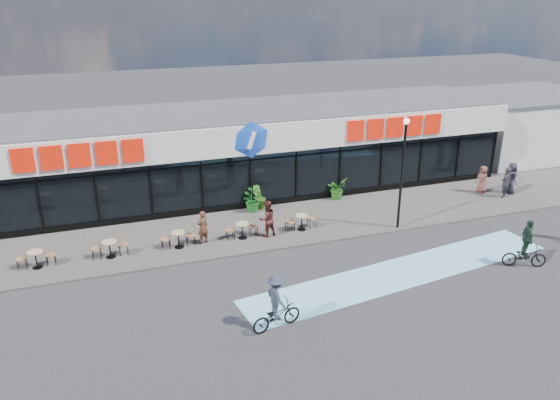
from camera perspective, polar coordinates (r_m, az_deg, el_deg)
name	(u,v)px	position (r m, az deg, el deg)	size (l,w,h in m)	color
ground	(298,271)	(22.52, 1.90, -7.41)	(120.00, 120.00, 0.00)	#28282B
sidewalk	(265,227)	(26.30, -1.55, -2.81)	(44.00, 5.00, 0.10)	#524D48
bike_lane	(403,272)	(22.94, 12.72, -7.39)	(14.00, 2.20, 0.01)	#77BFE1
building	(236,151)	(30.42, -4.65, 5.15)	(30.60, 6.57, 4.75)	black
neighbour_building	(522,123)	(41.24, 23.96, 7.35)	(9.20, 7.20, 4.11)	silver
lamp_post	(403,165)	(25.60, 12.71, 3.62)	(0.28, 0.28, 5.31)	black
bistro_set_1	(36,257)	(24.52, -24.15, -5.44)	(1.54, 0.62, 0.90)	tan
bistro_set_2	(110,247)	(24.33, -17.37, -4.67)	(1.54, 0.62, 0.90)	tan
bistro_set_3	(178,237)	(24.48, -10.61, -3.84)	(1.54, 0.62, 0.90)	tan
bistro_set_4	(242,228)	(24.97, -4.03, -2.97)	(1.54, 0.62, 0.90)	tan
bistro_set_5	(301,220)	(25.78, 2.21, -2.11)	(1.54, 0.62, 0.90)	tan
potted_plant_left	(251,201)	(27.77, -3.02, -0.07)	(1.04, 0.90, 1.15)	#1C621F
potted_plant_mid	(259,197)	(28.07, -2.21, 0.30)	(0.69, 0.56, 1.25)	#315C1A
potted_plant_right	(337,188)	(29.56, 5.97, 1.21)	(1.04, 0.90, 1.16)	#29681D
patron_left	(203,227)	(24.49, -8.09, -2.85)	(0.56, 0.37, 1.55)	#4B2B1B
patron_right	(267,219)	(24.90, -1.37, -1.96)	(0.84, 0.66, 1.73)	#471D19
pedestrian_a	(482,179)	(32.20, 20.38, 2.04)	(0.76, 0.49, 1.55)	brown
pedestrian_b	(511,178)	(32.70, 23.00, 2.14)	(0.86, 0.56, 1.75)	#24222B
pedestrian_c	(505,182)	(31.94, 22.48, 1.72)	(0.62, 0.41, 1.70)	#222129
cyclist_a	(525,250)	(24.67, 24.27, -4.74)	(1.88, 1.27, 2.09)	black
cyclist_c	(276,307)	(18.66, -0.37, -11.11)	(1.93, 1.13, 2.04)	black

